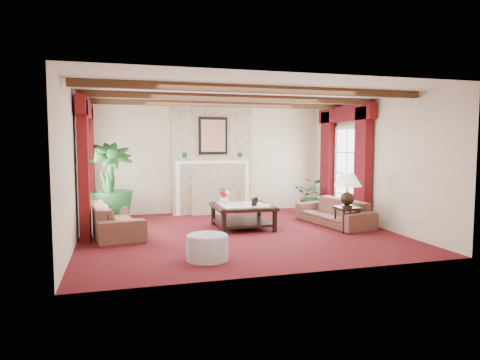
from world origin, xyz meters
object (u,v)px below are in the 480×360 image
object	(u,v)px
sofa_right	(334,208)
ottoman	(207,248)
sofa_left	(114,214)
side_table	(347,219)
potted_palm	(110,201)
coffee_table	(243,217)

from	to	relation	value
sofa_right	ottoman	distance (m)	3.76
sofa_left	sofa_right	bearing A→B (deg)	-102.33
side_table	ottoman	size ratio (longest dim) A/B	0.78
potted_palm	side_table	world-z (taller)	potted_palm
sofa_right	potted_palm	xyz separation A→B (m)	(-4.67, 1.45, 0.13)
sofa_right	ottoman	xyz separation A→B (m)	(-3.19, -1.97, -0.19)
sofa_left	coffee_table	distance (m)	2.57
potted_palm	coffee_table	bearing A→B (deg)	-25.16
coffee_table	side_table	bearing A→B (deg)	-23.76
sofa_left	potted_palm	size ratio (longest dim) A/B	1.11
sofa_right	coffee_table	size ratio (longest dim) A/B	1.66
sofa_right	sofa_left	bearing A→B (deg)	-102.59
side_table	sofa_right	bearing A→B (deg)	84.01
sofa_right	potted_palm	bearing A→B (deg)	-116.32
sofa_right	coffee_table	distance (m)	2.01
sofa_left	ottoman	size ratio (longest dim) A/B	3.39
sofa_left	ottoman	distance (m)	2.65
potted_palm	side_table	size ratio (longest dim) A/B	3.92
sofa_left	side_table	size ratio (longest dim) A/B	4.37
sofa_right	potted_palm	distance (m)	4.89
coffee_table	side_table	distance (m)	2.12
sofa_left	potted_palm	distance (m)	1.18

